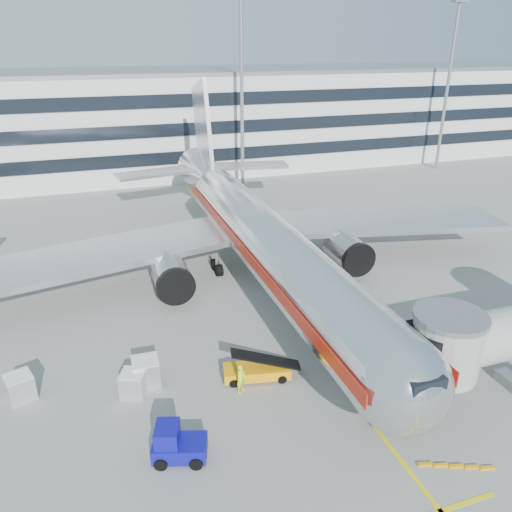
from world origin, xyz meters
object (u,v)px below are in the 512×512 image
object	(u,v)px
main_jet	(258,234)
cargo_container_left	(20,387)
cargo_container_front	(134,383)
ramp_worker	(241,379)
baggage_tug	(176,444)
cargo_container_right	(146,372)
belt_loader	(257,370)

from	to	relation	value
main_jet	cargo_container_left	size ratio (longest dim) A/B	27.04
cargo_container_front	ramp_worker	distance (m)	6.47
cargo_container_left	cargo_container_front	world-z (taller)	cargo_container_left
baggage_tug	cargo_container_right	distance (m)	6.68
main_jet	cargo_container_front	world-z (taller)	main_jet
main_jet	ramp_worker	bearing A→B (deg)	-112.64
belt_loader	cargo_container_front	world-z (taller)	belt_loader
cargo_container_left	cargo_container_right	xyz separation A→B (m)	(7.29, -1.01, 0.07)
cargo_container_left	cargo_container_right	bearing A→B (deg)	-7.88
cargo_container_left	cargo_container_front	size ratio (longest dim) A/B	1.01
main_jet	ramp_worker	world-z (taller)	main_jet
belt_loader	baggage_tug	size ratio (longest dim) A/B	1.47
cargo_container_right	ramp_worker	size ratio (longest dim) A/B	0.91
main_jet	cargo_container_right	size ratio (longest dim) A/B	29.67
cargo_container_left	cargo_container_front	distance (m)	6.69
main_jet	ramp_worker	size ratio (longest dim) A/B	27.07
cargo_container_left	ramp_worker	distance (m)	13.15
cargo_container_right	cargo_container_front	xyz separation A→B (m)	(-0.84, -0.77, -0.10)
cargo_container_left	cargo_container_front	bearing A→B (deg)	-15.40
cargo_container_left	belt_loader	bearing A→B (deg)	-11.05
belt_loader	cargo_container_right	xyz separation A→B (m)	(-6.67, 1.72, 0.27)
baggage_tug	cargo_container_right	xyz separation A→B (m)	(-0.66, 6.65, -0.03)
baggage_tug	cargo_container_front	world-z (taller)	baggage_tug
cargo_container_right	main_jet	bearing A→B (deg)	46.39
main_jet	cargo_container_left	distance (m)	22.04
main_jet	belt_loader	distance (m)	15.02
belt_loader	cargo_container_left	xyz separation A→B (m)	(-13.96, 2.73, 0.19)
baggage_tug	cargo_container_front	distance (m)	6.07
main_jet	cargo_container_front	xyz separation A→B (m)	(-12.31, -12.81, -3.47)
main_jet	baggage_tug	size ratio (longest dim) A/B	16.58
cargo_container_front	belt_loader	bearing A→B (deg)	-7.21
main_jet	belt_loader	bearing A→B (deg)	-109.22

